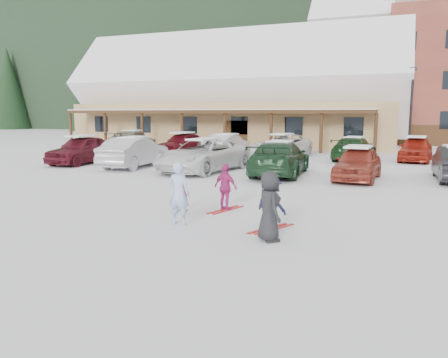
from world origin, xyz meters
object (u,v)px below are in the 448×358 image
at_px(parked_car_9, 227,145).
at_px(adult_skier, 179,193).
at_px(parked_car_10, 282,146).
at_px(day_lodge, 234,100).
at_px(child_navy, 271,203).
at_px(parked_car_1, 134,152).
at_px(parked_car_8, 182,143).
at_px(parked_car_11, 354,149).
at_px(parked_car_7, 132,141).
at_px(parked_car_2, 203,155).
at_px(parked_car_12, 416,149).
at_px(lamp_post, 411,105).
at_px(toddler_red, 182,197).
at_px(parked_car_0, 82,150).
at_px(parked_car_4, 358,163).
at_px(child_magenta, 226,187).
at_px(bystander_dark, 269,206).
at_px(parked_car_3, 280,158).

bearing_deg(parked_car_9, adult_skier, 112.86).
bearing_deg(parked_car_10, day_lodge, 131.53).
distance_m(child_navy, parked_car_1, 13.63).
xyz_separation_m(parked_car_8, parked_car_11, (11.36, -0.03, -0.05)).
distance_m(parked_car_7, parked_car_10, 11.33).
height_order(child_navy, parked_car_2, parked_car_2).
xyz_separation_m(parked_car_9, parked_car_12, (11.41, 1.10, 0.00)).
relative_size(lamp_post, toddler_red, 7.70).
height_order(child_navy, parked_car_0, parked_car_0).
bearing_deg(parked_car_8, parked_car_4, -23.78).
bearing_deg(child_magenta, parked_car_12, -91.02).
distance_m(bystander_dark, parked_car_8, 20.93).
height_order(toddler_red, parked_car_7, parked_car_7).
bearing_deg(parked_car_8, parked_car_1, -74.05).
relative_size(parked_car_8, parked_car_10, 0.81).
distance_m(day_lodge, lamp_post, 15.42).
relative_size(child_navy, parked_car_8, 0.30).
bearing_deg(parked_car_11, parked_car_0, 33.71).
relative_size(parked_car_8, parked_car_9, 0.99).
relative_size(adult_skier, parked_car_4, 0.39).
xyz_separation_m(parked_car_0, parked_car_3, (11.43, -0.56, -0.01)).
xyz_separation_m(parked_car_7, parked_car_10, (11.32, -0.52, -0.02)).
bearing_deg(parked_car_8, parked_car_7, -177.80).
bearing_deg(parked_car_1, parked_car_10, -131.21).
bearing_deg(parked_car_3, adult_skier, 85.45).
xyz_separation_m(parked_car_0, parked_car_11, (14.08, 7.09, -0.08)).
distance_m(child_navy, parked_car_11, 16.88).
bearing_deg(parked_car_10, parked_car_12, 14.90).
bearing_deg(day_lodge, parked_car_0, -97.84).
distance_m(parked_car_0, parked_car_3, 11.44).
xyz_separation_m(parked_car_8, parked_car_9, (3.36, -0.27, -0.02)).
bearing_deg(parked_car_1, day_lodge, -88.77).
xyz_separation_m(parked_car_3, parked_car_7, (-13.06, 8.20, -0.01)).
distance_m(parked_car_4, parked_car_11, 7.81).
bearing_deg(parked_car_12, parked_car_0, -148.83).
height_order(parked_car_4, parked_car_12, parked_car_12).
xyz_separation_m(child_magenta, parked_car_3, (-0.26, 7.64, 0.09)).
height_order(bystander_dark, parked_car_4, bystander_dark).
height_order(adult_skier, child_navy, adult_skier).
xyz_separation_m(adult_skier, toddler_red, (-0.65, 1.48, -0.42)).
relative_size(day_lodge, parked_car_11, 6.05).
relative_size(child_magenta, parked_car_10, 0.25).
bearing_deg(parked_car_7, parked_car_1, 113.78).
distance_m(adult_skier, child_magenta, 2.04).
bearing_deg(parked_car_12, parked_car_8, -170.06).
relative_size(parked_car_3, parked_car_11, 1.11).
distance_m(child_magenta, parked_car_8, 17.75).
xyz_separation_m(parked_car_1, parked_car_2, (4.00, -0.22, -0.00)).
bearing_deg(parked_car_0, parked_car_8, 69.13).
relative_size(parked_car_7, parked_car_12, 1.24).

